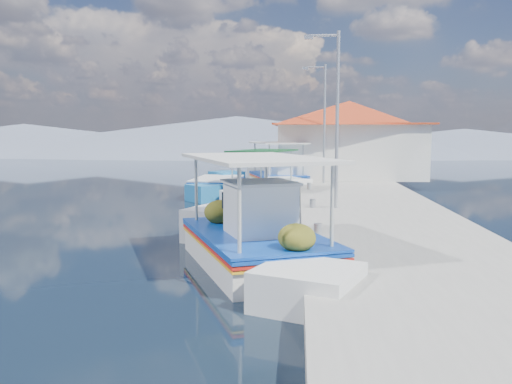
{
  "coord_description": "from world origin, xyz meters",
  "views": [
    {
      "loc": [
        3.28,
        -16.55,
        3.14
      ],
      "look_at": [
        2.01,
        -0.38,
        1.3
      ],
      "focal_mm": 37.54,
      "sensor_mm": 36.0,
      "label": 1
    }
  ],
  "objects": [
    {
      "name": "main_caique",
      "position": [
        2.34,
        -4.3,
        0.55
      ],
      "size": [
        4.63,
        8.0,
        2.85
      ],
      "rotation": [
        0.0,
        0.0,
        -0.39
      ],
      "color": "silver",
      "rests_on": "ground"
    },
    {
      "name": "ground",
      "position": [
        0.0,
        0.0,
        0.0
      ],
      "size": [
        160.0,
        160.0,
        0.0
      ],
      "primitive_type": "plane",
      "color": "black",
      "rests_on": "ground"
    },
    {
      "name": "bollards",
      "position": [
        3.8,
        5.25,
        0.65
      ],
      "size": [
        0.2,
        17.2,
        0.3
      ],
      "color": "#A5A8AD",
      "rests_on": "quay"
    },
    {
      "name": "caique_blue_hull",
      "position": [
        -0.74,
        9.81,
        0.34
      ],
      "size": [
        2.32,
        7.1,
        1.26
      ],
      "rotation": [
        0.0,
        0.0,
        0.05
      ],
      "color": "#1C6DAC",
      "rests_on": "ground"
    },
    {
      "name": "mountain_ridge",
      "position": [
        6.54,
        56.0,
        2.04
      ],
      "size": [
        171.4,
        96.0,
        5.5
      ],
      "color": "slate",
      "rests_on": "ground"
    },
    {
      "name": "quay",
      "position": [
        5.9,
        6.0,
        0.25
      ],
      "size": [
        5.0,
        44.0,
        0.5
      ],
      "primitive_type": "cube",
      "color": "#9A9890",
      "rests_on": "ground"
    },
    {
      "name": "harbor_building",
      "position": [
        6.2,
        15.0,
        2.78
      ],
      "size": [
        10.49,
        10.49,
        4.4
      ],
      "color": "white",
      "rests_on": "quay"
    },
    {
      "name": "lamp_post_far",
      "position": [
        4.51,
        11.0,
        3.85
      ],
      "size": [
        1.21,
        0.14,
        6.0
      ],
      "color": "#A5A8AD",
      "rests_on": "quay"
    },
    {
      "name": "caique_green_canopy",
      "position": [
        1.65,
        7.9,
        0.38
      ],
      "size": [
        3.54,
        6.4,
        2.55
      ],
      "rotation": [
        0.0,
        0.0,
        0.35
      ],
      "color": "silver",
      "rests_on": "ground"
    },
    {
      "name": "lamp_post_near",
      "position": [
        4.51,
        2.0,
        3.85
      ],
      "size": [
        1.21,
        0.14,
        6.0
      ],
      "color": "#A5A8AD",
      "rests_on": "quay"
    },
    {
      "name": "caique_far",
      "position": [
        2.17,
        13.25,
        0.52
      ],
      "size": [
        3.83,
        7.75,
        2.83
      ],
      "rotation": [
        0.0,
        0.0,
        -0.28
      ],
      "color": "silver",
      "rests_on": "ground"
    }
  ]
}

